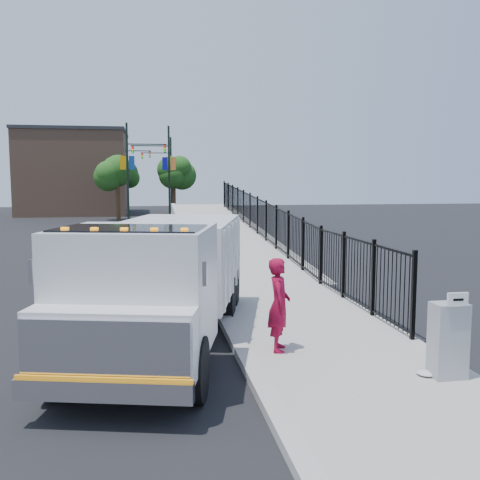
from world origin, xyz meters
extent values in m
plane|color=black|center=(0.00, 0.00, 0.00)|extent=(120.00, 120.00, 0.00)
cube|color=#9E998E|center=(1.93, -2.00, 0.06)|extent=(3.55, 12.00, 0.12)
cube|color=#ADAAA3|center=(0.00, -2.00, 0.08)|extent=(0.30, 12.00, 0.16)
cube|color=#9E998E|center=(2.12, 16.00, 0.00)|extent=(3.95, 24.06, 3.19)
cube|color=black|center=(3.55, 12.00, 0.90)|extent=(0.10, 28.00, 1.80)
cube|color=black|center=(-1.38, -0.86, 0.56)|extent=(2.67, 6.99, 0.22)
cube|color=silver|center=(-1.94, -3.14, 1.58)|extent=(2.87, 2.76, 2.04)
cube|color=silver|center=(-2.25, -4.38, 1.07)|extent=(2.50, 1.27, 1.02)
cube|color=silver|center=(-2.34, -4.75, 1.07)|extent=(2.30, 0.65, 0.87)
cube|color=silver|center=(-2.36, -4.83, 0.56)|extent=(2.42, 0.77, 0.29)
cube|color=orange|center=(-2.36, -4.83, 0.72)|extent=(2.39, 0.64, 0.06)
cube|color=black|center=(-2.01, -3.39, 2.20)|extent=(2.50, 1.83, 0.87)
cube|color=silver|center=(-1.06, 0.43, 1.58)|extent=(3.41, 4.75, 1.74)
cube|color=silver|center=(-3.43, -3.82, 2.04)|extent=(0.07, 0.07, 0.36)
cube|color=silver|center=(-0.95, -4.44, 2.04)|extent=(0.07, 0.07, 0.36)
cube|color=orange|center=(-2.98, -3.51, 2.63)|extent=(0.12, 0.10, 0.06)
cube|color=orange|center=(-2.54, -3.62, 2.63)|extent=(0.12, 0.10, 0.06)
cube|color=orange|center=(-2.09, -3.74, 2.63)|extent=(0.12, 0.10, 0.06)
cube|color=orange|center=(-1.65, -3.85, 2.63)|extent=(0.12, 0.10, 0.06)
cube|color=orange|center=(-1.20, -3.96, 2.63)|extent=(0.12, 0.10, 0.06)
cylinder|color=black|center=(-3.16, -3.58, 0.51)|extent=(0.56, 1.07, 1.02)
cylinder|color=black|center=(-1.08, -4.09, 0.51)|extent=(0.56, 1.07, 1.02)
cylinder|color=black|center=(-1.95, 1.28, 0.51)|extent=(0.56, 1.07, 1.02)
cylinder|color=black|center=(0.13, 0.76, 0.51)|extent=(0.56, 1.07, 1.02)
cylinder|color=black|center=(-1.68, 2.37, 0.51)|extent=(0.56, 1.07, 1.02)
cylinder|color=black|center=(0.40, 1.85, 0.51)|extent=(0.56, 1.07, 1.02)
imported|color=maroon|center=(0.69, -2.22, 1.01)|extent=(0.57, 0.73, 1.79)
cube|color=gray|center=(3.10, -4.06, 0.75)|extent=(0.55, 0.40, 1.25)
cube|color=white|center=(3.10, -4.28, 1.48)|extent=(0.35, 0.04, 0.22)
ellipsoid|color=silver|center=(2.81, -3.92, 0.16)|extent=(0.34, 0.34, 0.09)
cylinder|color=black|center=(-3.45, 32.82, 4.00)|extent=(0.18, 0.18, 8.00)
cube|color=black|center=(-1.85, 32.82, 6.30)|extent=(3.20, 0.08, 0.08)
cube|color=black|center=(-0.41, 32.82, 5.95)|extent=(0.18, 0.22, 0.60)
cube|color=navy|center=(-3.10, 32.82, 4.80)|extent=(0.45, 0.04, 1.10)
cube|color=orange|center=(-3.80, 32.82, 4.80)|extent=(0.45, 0.04, 1.10)
cylinder|color=black|center=(-0.01, 34.81, 4.00)|extent=(0.18, 0.18, 8.00)
cube|color=black|center=(-1.61, 34.81, 6.30)|extent=(3.20, 0.08, 0.08)
cube|color=black|center=(-3.05, 34.81, 5.95)|extent=(0.18, 0.22, 0.60)
cube|color=orange|center=(0.34, 34.81, 4.80)|extent=(0.45, 0.04, 1.10)
cube|color=#0E0C97|center=(-0.36, 34.81, 4.80)|extent=(0.45, 0.04, 1.10)
cylinder|color=black|center=(-4.66, 42.91, 4.00)|extent=(0.18, 0.18, 8.00)
cube|color=black|center=(-3.06, 42.91, 6.30)|extent=(3.20, 0.08, 0.08)
cube|color=black|center=(-1.62, 42.91, 5.95)|extent=(0.18, 0.22, 0.60)
cube|color=navy|center=(-4.31, 42.91, 4.80)|extent=(0.45, 0.04, 1.10)
cube|color=#C18F1C|center=(-5.01, 42.91, 4.80)|extent=(0.45, 0.04, 1.10)
cylinder|color=black|center=(0.64, 46.76, 4.00)|extent=(0.18, 0.18, 8.00)
cube|color=black|center=(-0.96, 46.76, 6.30)|extent=(3.20, 0.08, 0.08)
cube|color=black|center=(-2.40, 46.76, 5.95)|extent=(0.18, 0.22, 0.60)
cube|color=yellow|center=(0.99, 46.76, 4.80)|extent=(0.45, 0.04, 1.10)
cube|color=navy|center=(0.29, 46.76, 4.80)|extent=(0.45, 0.04, 1.10)
cylinder|color=#382314|center=(-4.34, 34.35, 1.60)|extent=(0.36, 0.36, 3.20)
sphere|color=#194714|center=(-4.34, 34.35, 4.00)|extent=(2.70, 2.70, 2.70)
cylinder|color=#382314|center=(0.54, 38.42, 1.60)|extent=(0.36, 0.36, 3.20)
sphere|color=#194714|center=(0.54, 38.42, 4.00)|extent=(2.48, 2.48, 2.48)
cylinder|color=#382314|center=(-4.27, 49.42, 1.60)|extent=(0.36, 0.36, 3.20)
sphere|color=#194714|center=(-4.27, 49.42, 4.00)|extent=(2.71, 2.71, 2.71)
cube|color=#8C664C|center=(-9.00, 44.00, 4.00)|extent=(10.00, 10.00, 8.00)
camera|label=1|loc=(-1.70, -11.92, 3.36)|focal=40.00mm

